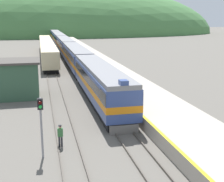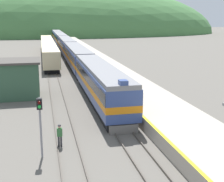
{
  "view_description": "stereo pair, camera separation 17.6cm",
  "coord_description": "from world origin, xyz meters",
  "px_view_note": "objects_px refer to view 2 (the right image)",
  "views": [
    {
      "loc": [
        -6.22,
        -8.2,
        9.08
      ],
      "look_at": [
        0.17,
        19.34,
        2.33
      ],
      "focal_mm": 50.0,
      "sensor_mm": 36.0,
      "label": 1
    },
    {
      "loc": [
        -6.05,
        -8.24,
        9.08
      ],
      "look_at": [
        0.17,
        19.34,
        2.33
      ],
      "focal_mm": 50.0,
      "sensor_mm": 36.0,
      "label": 2
    }
  ],
  "objects_px": {
    "carriage_fifth": "(57,35)",
    "track_worker": "(60,134)",
    "carriage_fourth": "(61,39)",
    "signal_post_siding": "(40,115)",
    "carriage_third": "(66,46)",
    "siding_train": "(48,49)",
    "express_train_lead_car": "(100,82)",
    "carriage_second": "(77,57)"
  },
  "relations": [
    {
      "from": "carriage_second",
      "to": "signal_post_siding",
      "type": "distance_m",
      "value": 35.97
    },
    {
      "from": "carriage_fifth",
      "to": "track_worker",
      "type": "height_order",
      "value": "carriage_fifth"
    },
    {
      "from": "carriage_fourth",
      "to": "track_worker",
      "type": "bearing_deg",
      "value": -93.65
    },
    {
      "from": "siding_train",
      "to": "carriage_third",
      "type": "bearing_deg",
      "value": 45.74
    },
    {
      "from": "express_train_lead_car",
      "to": "track_worker",
      "type": "height_order",
      "value": "express_train_lead_car"
    },
    {
      "from": "track_worker",
      "to": "signal_post_siding",
      "type": "bearing_deg",
      "value": -129.65
    },
    {
      "from": "siding_train",
      "to": "carriage_fifth",
      "type": "bearing_deg",
      "value": 84.85
    },
    {
      "from": "express_train_lead_car",
      "to": "carriage_third",
      "type": "bearing_deg",
      "value": 90.0
    },
    {
      "from": "siding_train",
      "to": "signal_post_siding",
      "type": "height_order",
      "value": "signal_post_siding"
    },
    {
      "from": "express_train_lead_car",
      "to": "carriage_fifth",
      "type": "bearing_deg",
      "value": 90.0
    },
    {
      "from": "carriage_third",
      "to": "carriage_fifth",
      "type": "bearing_deg",
      "value": 90.0
    },
    {
      "from": "track_worker",
      "to": "carriage_third",
      "type": "bearing_deg",
      "value": 84.88
    },
    {
      "from": "carriage_second",
      "to": "signal_post_siding",
      "type": "relative_size",
      "value": 5.43
    },
    {
      "from": "carriage_third",
      "to": "siding_train",
      "type": "bearing_deg",
      "value": -134.26
    },
    {
      "from": "express_train_lead_car",
      "to": "track_worker",
      "type": "distance_m",
      "value": 12.5
    },
    {
      "from": "carriage_third",
      "to": "siding_train",
      "type": "distance_m",
      "value": 6.56
    },
    {
      "from": "signal_post_siding",
      "to": "carriage_third",
      "type": "bearing_deg",
      "value": 83.78
    },
    {
      "from": "express_train_lead_car",
      "to": "carriage_second",
      "type": "bearing_deg",
      "value": 90.0
    },
    {
      "from": "carriage_fourth",
      "to": "signal_post_siding",
      "type": "relative_size",
      "value": 5.43
    },
    {
      "from": "carriage_fourth",
      "to": "carriage_fifth",
      "type": "bearing_deg",
      "value": 90.0
    },
    {
      "from": "carriage_second",
      "to": "carriage_third",
      "type": "bearing_deg",
      "value": 90.0
    },
    {
      "from": "carriage_third",
      "to": "carriage_fifth",
      "type": "distance_m",
      "value": 46.07
    },
    {
      "from": "express_train_lead_car",
      "to": "carriage_third",
      "type": "height_order",
      "value": "express_train_lead_car"
    },
    {
      "from": "carriage_second",
      "to": "carriage_fourth",
      "type": "distance_m",
      "value": 46.07
    },
    {
      "from": "carriage_fourth",
      "to": "signal_post_siding",
      "type": "distance_m",
      "value": 81.71
    },
    {
      "from": "signal_post_siding",
      "to": "track_worker",
      "type": "height_order",
      "value": "signal_post_siding"
    },
    {
      "from": "express_train_lead_car",
      "to": "carriage_fifth",
      "type": "xyz_separation_m",
      "value": [
        0.0,
        91.62,
        -0.01
      ]
    },
    {
      "from": "carriage_third",
      "to": "track_worker",
      "type": "height_order",
      "value": "carriage_third"
    },
    {
      "from": "carriage_fourth",
      "to": "carriage_fifth",
      "type": "xyz_separation_m",
      "value": [
        0.0,
        23.03,
        0.0
      ]
    },
    {
      "from": "carriage_second",
      "to": "track_worker",
      "type": "xyz_separation_m",
      "value": [
        -5.1,
        -33.86,
        -1.23
      ]
    },
    {
      "from": "express_train_lead_car",
      "to": "signal_post_siding",
      "type": "distance_m",
      "value": 14.38
    },
    {
      "from": "carriage_second",
      "to": "signal_post_siding",
      "type": "height_order",
      "value": "signal_post_siding"
    },
    {
      "from": "express_train_lead_car",
      "to": "track_worker",
      "type": "relative_size",
      "value": 12.68
    },
    {
      "from": "track_worker",
      "to": "siding_train",
      "type": "bearing_deg",
      "value": 89.43
    },
    {
      "from": "signal_post_siding",
      "to": "express_train_lead_car",
      "type": "bearing_deg",
      "value": 63.7
    },
    {
      "from": "signal_post_siding",
      "to": "siding_train",
      "type": "bearing_deg",
      "value": 88.1
    },
    {
      "from": "carriage_fourth",
      "to": "track_worker",
      "type": "relative_size",
      "value": 13.6
    },
    {
      "from": "carriage_second",
      "to": "express_train_lead_car",
      "type": "bearing_deg",
      "value": -90.0
    },
    {
      "from": "carriage_fourth",
      "to": "signal_post_siding",
      "type": "height_order",
      "value": "signal_post_siding"
    },
    {
      "from": "carriage_second",
      "to": "signal_post_siding",
      "type": "xyz_separation_m",
      "value": [
        -6.36,
        -35.39,
        0.77
      ]
    },
    {
      "from": "carriage_second",
      "to": "carriage_third",
      "type": "height_order",
      "value": "same"
    },
    {
      "from": "carriage_third",
      "to": "carriage_fourth",
      "type": "bearing_deg",
      "value": 90.0
    }
  ]
}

